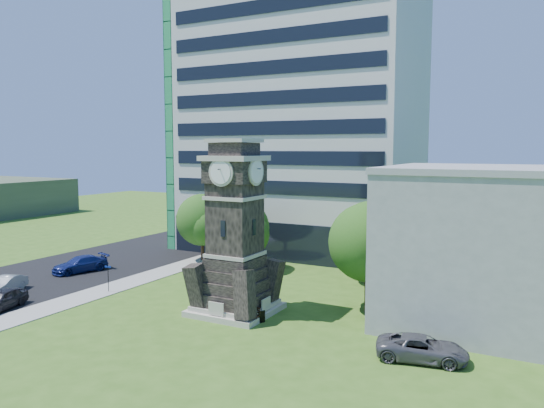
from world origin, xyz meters
The scene contains 16 objects.
ground centered at (0.00, 0.00, 0.00)m, with size 160.00×160.00×0.00m, color #365C1A.
sidewalk centered at (-9.50, 5.00, 0.03)m, with size 3.00×70.00×0.06m, color gray.
street centered at (-18.00, 5.00, 0.01)m, with size 14.00×80.00×0.02m, color black.
clock_tower centered at (3.00, 2.00, 5.28)m, with size 5.40×5.40×12.22m.
office_tall centered at (-3.20, 25.84, 14.22)m, with size 26.20×15.11×28.60m.
office_low centered at (19.97, 8.00, 5.21)m, with size 15.20×12.20×10.40m.
car_street_south centered at (-12.25, -5.42, 0.72)m, with size 1.71×4.25×1.45m, color black.
car_street_mid centered at (-16.05, -2.40, 0.66)m, with size 1.39×3.99×1.31m, color #96999D.
car_street_north centered at (-16.40, 5.50, 0.74)m, with size 2.09×5.13×1.49m, color navy.
car_east_lot centered at (16.58, -0.48, 0.69)m, with size 2.27×4.93×1.37m, color #515055.
park_bench centered at (4.77, 0.94, 0.57)m, with size 2.07×0.55×1.07m.
street_sign centered at (-8.87, 1.62, 1.39)m, with size 0.53×0.05×2.22m.
tree_nw centered at (-9.14, 15.07, 4.10)m, with size 5.87×5.34×6.94m.
tree_nc centered at (-3.67, 13.57, 3.85)m, with size 6.19×5.63×6.83m.
tree_ne centered at (8.89, 14.31, 4.14)m, with size 6.18×5.62×7.12m.
tree_east centered at (11.26, 6.48, 4.82)m, with size 6.15×5.59×7.82m.
Camera 1 is at (22.54, -29.02, 11.58)m, focal length 35.00 mm.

